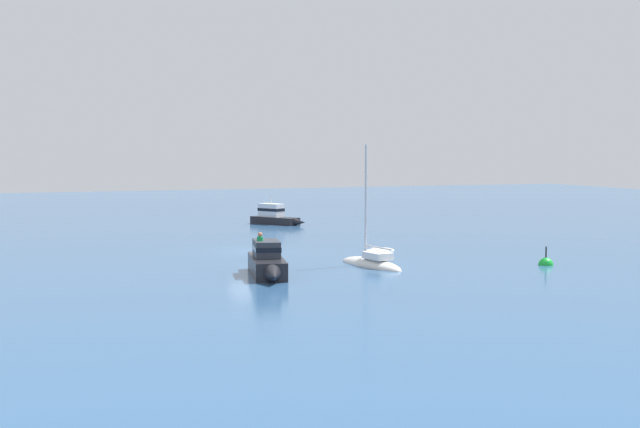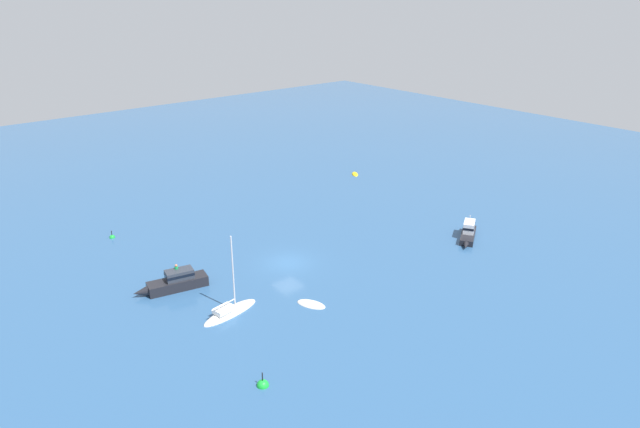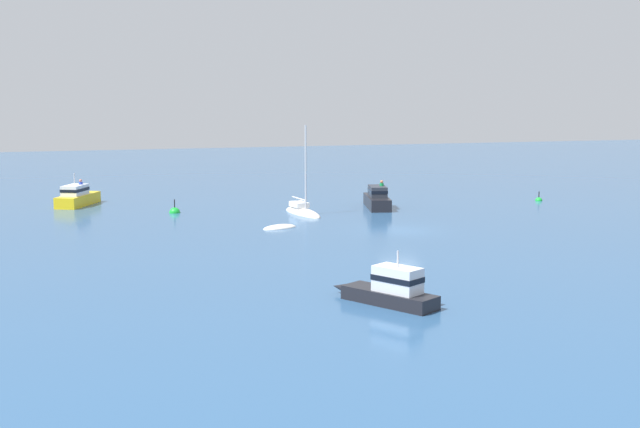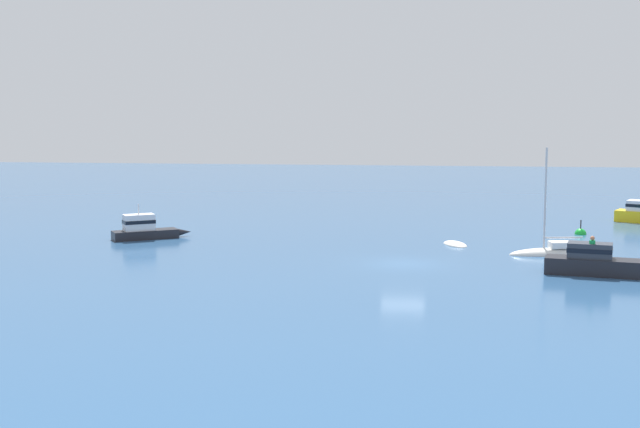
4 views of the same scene
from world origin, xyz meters
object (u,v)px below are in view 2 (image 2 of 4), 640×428
Objects in this scene: sailboat at (230,312)px; channel_buoy at (112,238)px; cabin_cruiser at (468,232)px; mooring_buoy at (263,385)px; skiff at (311,305)px; tender at (355,174)px; launch at (175,282)px.

sailboat is 6.61× the size of channel_buoy.
cabin_cruiser is at bearing 139.83° from channel_buoy.
cabin_cruiser is at bearing -169.04° from mooring_buoy.
cabin_cruiser is (-20.95, 0.12, 0.67)m from skiff.
skiff is 0.55× the size of cabin_cruiser.
skiff is 1.97× the size of mooring_buoy.
tender is 24.08m from cabin_cruiser.
skiff is 1.36× the size of tender.
cabin_cruiser is at bearing 21.39° from tender.
launch is (28.33, -9.69, 0.03)m from cabin_cruiser.
tender is 36.81m from launch.
channel_buoy reaches higher than tender.
cabin_cruiser reaches higher than tender.
tender is (-26.79, -23.23, 0.00)m from skiff.
launch is at bearing -50.53° from cabin_cruiser.
sailboat is at bearing 94.35° from channel_buoy.
tender is at bearing 179.01° from channel_buoy.
tender is at bearing 107.94° from skiff.
launch reaches higher than channel_buoy.
channel_buoy is at bearing -71.82° from cabin_cruiser.
sailboat is 6.62m from launch.
channel_buoy is (1.57, -20.67, -0.09)m from sailboat.
sailboat is at bearing -22.98° from tender.
skiff is 12.11m from launch.
tender is at bearing 22.05° from sailboat.
sailboat reaches higher than tender.
mooring_buoy is at bearing 87.11° from channel_buoy.
cabin_cruiser is 37.13m from channel_buoy.
mooring_buoy reaches higher than tender.
skiff is 10.70m from mooring_buoy.
channel_buoy is at bearing 84.80° from sailboat.
tender is 34.21m from channel_buoy.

